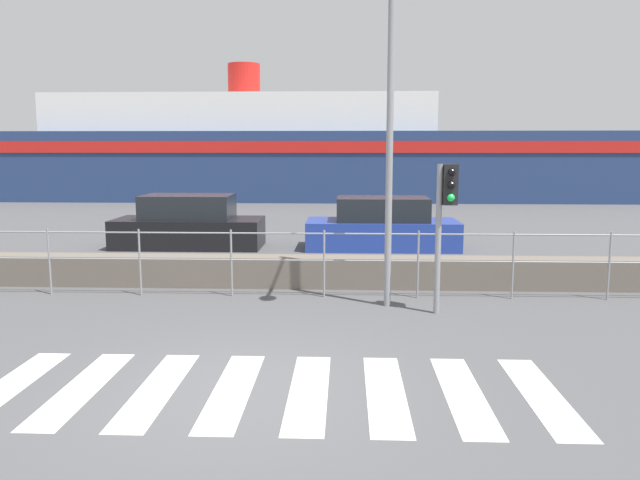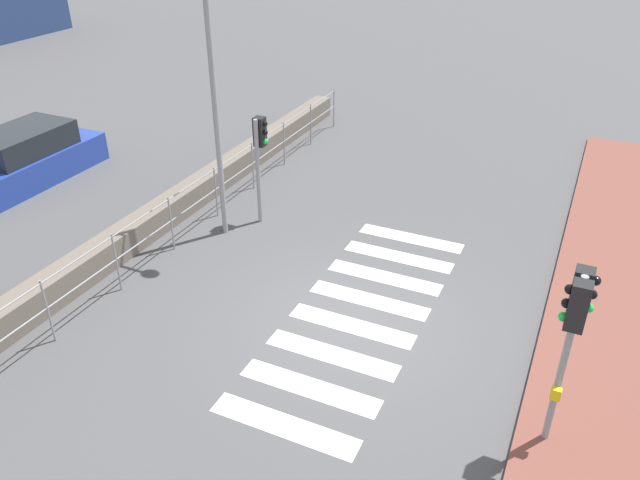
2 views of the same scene
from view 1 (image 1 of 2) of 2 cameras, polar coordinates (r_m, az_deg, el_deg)
ground_plane at (r=7.62m, az=-7.77°, el=-13.46°), size 160.00×160.00×0.00m
crosswalk at (r=7.56m, az=-4.55°, el=-13.56°), size 6.75×2.40×0.01m
seawall at (r=12.82m, az=-3.45°, el=-2.89°), size 21.67×0.55×0.63m
harbor_fence at (r=11.86m, az=-3.90°, el=-1.24°), size 19.55×0.04×1.29m
traffic_light_far at (r=10.69m, az=11.43°, el=3.19°), size 0.34×0.32×2.56m
streetlamp at (r=10.79m, az=6.54°, el=12.27°), size 0.32×1.34×5.66m
ferry_boat at (r=35.77m, az=-1.14°, el=7.78°), size 37.21×8.19×7.46m
parked_car_black at (r=18.18m, az=-11.91°, el=1.35°), size 4.17×1.74×1.50m
parked_car_blue at (r=17.65m, az=5.70°, el=1.22°), size 4.24×1.78×1.45m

